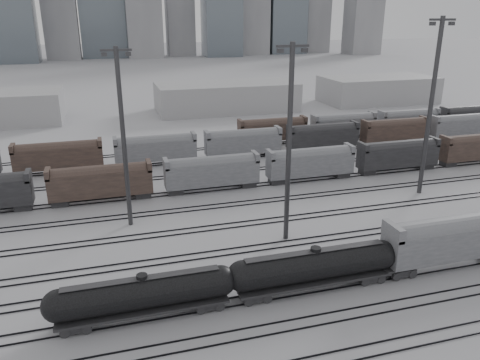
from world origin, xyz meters
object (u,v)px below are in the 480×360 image
object	(u,v)px
hopper_car_a	(454,237)
tank_car_a	(143,294)
tank_car_b	(315,266)
light_mast_c	(289,141)

from	to	relation	value
hopper_car_a	tank_car_a	bearing A→B (deg)	180.00
tank_car_a	tank_car_b	xyz separation A→B (m)	(17.09, 0.00, 0.11)
tank_car_a	hopper_car_a	size ratio (longest dim) A/B	1.07
tank_car_a	light_mast_c	distance (m)	24.13
tank_car_b	hopper_car_a	bearing A→B (deg)	0.00
tank_car_b	tank_car_a	bearing A→B (deg)	180.00
tank_car_b	hopper_car_a	size ratio (longest dim) A/B	1.12
tank_car_a	hopper_car_a	distance (m)	33.70
tank_car_a	light_mast_c	size ratio (longest dim) A/B	0.74
tank_car_a	tank_car_b	bearing A→B (deg)	0.00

